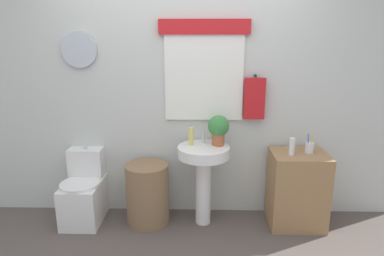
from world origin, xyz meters
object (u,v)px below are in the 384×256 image
at_px(toothbrush_cup, 310,147).
at_px(laundry_hamper, 148,194).
at_px(pedestal_sink, 203,167).
at_px(soap_bottle, 191,136).
at_px(wooden_cabinet, 297,189).
at_px(potted_plant, 218,128).
at_px(toilet, 84,194).
at_px(lotion_bottle, 292,146).

bearing_deg(toothbrush_cup, laundry_hamper, -179.27).
height_order(pedestal_sink, toothbrush_cup, toothbrush_cup).
height_order(laundry_hamper, soap_bottle, soap_bottle).
xyz_separation_m(wooden_cabinet, potted_plant, (-0.77, 0.06, 0.59)).
height_order(potted_plant, toothbrush_cup, potted_plant).
xyz_separation_m(toilet, potted_plant, (1.33, 0.03, 0.68)).
relative_size(potted_plant, toothbrush_cup, 1.57).
distance_m(toilet, potted_plant, 1.50).
xyz_separation_m(potted_plant, toothbrush_cup, (0.86, -0.04, -0.17)).
bearing_deg(wooden_cabinet, laundry_hamper, 180.00).
height_order(wooden_cabinet, toothbrush_cup, toothbrush_cup).
height_order(laundry_hamper, wooden_cabinet, wooden_cabinet).
xyz_separation_m(pedestal_sink, lotion_bottle, (0.82, -0.04, 0.23)).
bearing_deg(laundry_hamper, wooden_cabinet, 0.00).
bearing_deg(toothbrush_cup, wooden_cabinet, -167.80).
bearing_deg(potted_plant, toilet, -178.70).
relative_size(toilet, wooden_cabinet, 0.99).
bearing_deg(wooden_cabinet, pedestal_sink, 180.00).
xyz_separation_m(laundry_hamper, pedestal_sink, (0.55, 0.00, 0.29)).
bearing_deg(pedestal_sink, lotion_bottle, -2.79).
bearing_deg(lotion_bottle, wooden_cabinet, 23.65).
relative_size(wooden_cabinet, soap_bottle, 4.24).
distance_m(pedestal_sink, soap_bottle, 0.32).
bearing_deg(lotion_bottle, laundry_hamper, 178.33).
bearing_deg(laundry_hamper, soap_bottle, 6.65).
relative_size(wooden_cabinet, lotion_bottle, 4.56).
bearing_deg(lotion_bottle, toilet, 178.01).
relative_size(laundry_hamper, wooden_cabinet, 0.82).
xyz_separation_m(pedestal_sink, potted_plant, (0.14, 0.06, 0.37)).
distance_m(pedestal_sink, toothbrush_cup, 1.02).
bearing_deg(soap_bottle, pedestal_sink, -22.62).
xyz_separation_m(toilet, lotion_bottle, (2.01, -0.07, 0.54)).
bearing_deg(pedestal_sink, wooden_cabinet, 0.00).
bearing_deg(soap_bottle, laundry_hamper, -173.35).
distance_m(wooden_cabinet, potted_plant, 0.98).
bearing_deg(pedestal_sink, toothbrush_cup, 1.13).
height_order(laundry_hamper, lotion_bottle, lotion_bottle).
xyz_separation_m(laundry_hamper, potted_plant, (0.69, 0.06, 0.66)).
relative_size(wooden_cabinet, toothbrush_cup, 3.98).
bearing_deg(potted_plant, pedestal_sink, -156.80).
height_order(laundry_hamper, potted_plant, potted_plant).
relative_size(toilet, potted_plant, 2.50).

